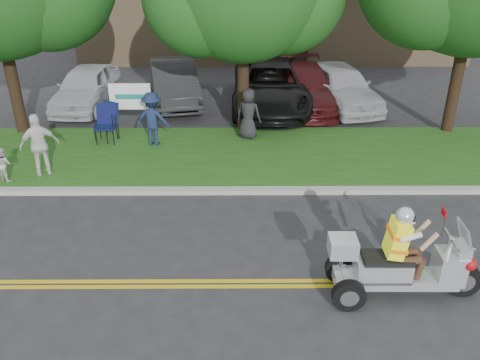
{
  "coord_description": "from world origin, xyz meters",
  "views": [
    {
      "loc": [
        0.32,
        -8.08,
        6.17
      ],
      "look_at": [
        0.38,
        2.0,
        0.91
      ],
      "focal_mm": 38.0,
      "sensor_mm": 36.0,
      "label": 1
    }
  ],
  "objects_px": {
    "trike_scooter": "(398,266)",
    "parked_car_far_right": "(340,86)",
    "parked_car_far_left": "(86,87)",
    "parked_car_right": "(305,87)",
    "parked_car_left": "(174,82)",
    "lawn_chair_a": "(108,119)",
    "lawn_chair_b": "(106,121)",
    "spectator_adult_right": "(40,145)",
    "parked_car_mid": "(270,86)"
  },
  "relations": [
    {
      "from": "parked_car_far_left",
      "to": "parked_car_mid",
      "type": "relative_size",
      "value": 0.74
    },
    {
      "from": "parked_car_far_left",
      "to": "parked_car_right",
      "type": "xyz_separation_m",
      "value": [
        7.87,
        -0.02,
        -0.02
      ]
    },
    {
      "from": "trike_scooter",
      "to": "parked_car_far_left",
      "type": "bearing_deg",
      "value": 128.89
    },
    {
      "from": "trike_scooter",
      "to": "parked_car_left",
      "type": "relative_size",
      "value": 0.62
    },
    {
      "from": "lawn_chair_a",
      "to": "lawn_chair_b",
      "type": "height_order",
      "value": "lawn_chair_a"
    },
    {
      "from": "trike_scooter",
      "to": "parked_car_mid",
      "type": "xyz_separation_m",
      "value": [
        -1.67,
        10.31,
        0.14
      ]
    },
    {
      "from": "parked_car_far_left",
      "to": "parked_car_left",
      "type": "bearing_deg",
      "value": 13.06
    },
    {
      "from": "parked_car_mid",
      "to": "parked_car_far_left",
      "type": "bearing_deg",
      "value": -179.61
    },
    {
      "from": "spectator_adult_right",
      "to": "parked_car_left",
      "type": "bearing_deg",
      "value": -138.06
    },
    {
      "from": "trike_scooter",
      "to": "spectator_adult_right",
      "type": "height_order",
      "value": "trike_scooter"
    },
    {
      "from": "parked_car_mid",
      "to": "trike_scooter",
      "type": "bearing_deg",
      "value": -79.36
    },
    {
      "from": "lawn_chair_a",
      "to": "lawn_chair_b",
      "type": "relative_size",
      "value": 1.01
    },
    {
      "from": "parked_car_far_left",
      "to": "parked_car_left",
      "type": "relative_size",
      "value": 0.92
    },
    {
      "from": "lawn_chair_b",
      "to": "spectator_adult_right",
      "type": "distance_m",
      "value": 2.56
    },
    {
      "from": "parked_car_left",
      "to": "parked_car_far_left",
      "type": "bearing_deg",
      "value": 178.33
    },
    {
      "from": "parked_car_far_left",
      "to": "parked_car_right",
      "type": "relative_size",
      "value": 0.88
    },
    {
      "from": "parked_car_far_left",
      "to": "parked_car_far_right",
      "type": "height_order",
      "value": "parked_car_far_right"
    },
    {
      "from": "lawn_chair_a",
      "to": "parked_car_right",
      "type": "relative_size",
      "value": 0.24
    },
    {
      "from": "lawn_chair_b",
      "to": "spectator_adult_right",
      "type": "bearing_deg",
      "value": -116.06
    },
    {
      "from": "trike_scooter",
      "to": "parked_car_far_left",
      "type": "xyz_separation_m",
      "value": [
        -8.28,
        10.43,
        0.07
      ]
    },
    {
      "from": "trike_scooter",
      "to": "lawn_chair_a",
      "type": "xyz_separation_m",
      "value": [
        -6.75,
        7.18,
        0.09
      ]
    },
    {
      "from": "spectator_adult_right",
      "to": "parked_car_left",
      "type": "xyz_separation_m",
      "value": [
        2.76,
        6.21,
        -0.19
      ]
    },
    {
      "from": "parked_car_right",
      "to": "parked_car_left",
      "type": "bearing_deg",
      "value": 172.5
    },
    {
      "from": "spectator_adult_right",
      "to": "trike_scooter",
      "type": "bearing_deg",
      "value": 125.13
    },
    {
      "from": "lawn_chair_b",
      "to": "parked_car_right",
      "type": "bearing_deg",
      "value": 29.3
    },
    {
      "from": "parked_car_mid",
      "to": "parked_car_right",
      "type": "distance_m",
      "value": 1.27
    },
    {
      "from": "lawn_chair_a",
      "to": "parked_car_far_right",
      "type": "distance_m",
      "value": 8.23
    },
    {
      "from": "lawn_chair_a",
      "to": "parked_car_far_right",
      "type": "xyz_separation_m",
      "value": [
        7.58,
        3.2,
        0.02
      ]
    },
    {
      "from": "parked_car_mid",
      "to": "parked_car_right",
      "type": "xyz_separation_m",
      "value": [
        1.26,
        0.1,
        -0.09
      ]
    },
    {
      "from": "spectator_adult_right",
      "to": "parked_car_far_right",
      "type": "distance_m",
      "value": 10.43
    },
    {
      "from": "parked_car_far_right",
      "to": "lawn_chair_a",
      "type": "bearing_deg",
      "value": -171.29
    },
    {
      "from": "trike_scooter",
      "to": "parked_car_left",
      "type": "distance_m",
      "value": 12.1
    },
    {
      "from": "lawn_chair_b",
      "to": "spectator_adult_right",
      "type": "xyz_separation_m",
      "value": [
        -1.17,
        -2.27,
        0.2
      ]
    },
    {
      "from": "trike_scooter",
      "to": "parked_car_mid",
      "type": "height_order",
      "value": "trike_scooter"
    },
    {
      "from": "lawn_chair_b",
      "to": "parked_car_right",
      "type": "height_order",
      "value": "parked_car_right"
    },
    {
      "from": "parked_car_left",
      "to": "parked_car_right",
      "type": "relative_size",
      "value": 0.95
    },
    {
      "from": "parked_car_far_left",
      "to": "parked_car_far_right",
      "type": "relative_size",
      "value": 0.94
    },
    {
      "from": "lawn_chair_b",
      "to": "parked_car_mid",
      "type": "xyz_separation_m",
      "value": [
        5.1,
        3.31,
        0.05
      ]
    },
    {
      "from": "lawn_chair_b",
      "to": "parked_car_far_right",
      "type": "distance_m",
      "value": 8.31
    },
    {
      "from": "parked_car_left",
      "to": "parked_car_far_right",
      "type": "relative_size",
      "value": 1.02
    },
    {
      "from": "lawn_chair_b",
      "to": "parked_car_far_left",
      "type": "height_order",
      "value": "parked_car_far_left"
    },
    {
      "from": "lawn_chair_b",
      "to": "parked_car_far_right",
      "type": "xyz_separation_m",
      "value": [
        7.6,
        3.37,
        0.03
      ]
    },
    {
      "from": "lawn_chair_a",
      "to": "parked_car_far_left",
      "type": "xyz_separation_m",
      "value": [
        -1.53,
        3.26,
        -0.02
      ]
    },
    {
      "from": "spectator_adult_right",
      "to": "parked_car_far_left",
      "type": "height_order",
      "value": "spectator_adult_right"
    },
    {
      "from": "spectator_adult_right",
      "to": "parked_car_left",
      "type": "relative_size",
      "value": 0.37
    },
    {
      "from": "trike_scooter",
      "to": "parked_car_left",
      "type": "bearing_deg",
      "value": 115.74
    },
    {
      "from": "trike_scooter",
      "to": "parked_car_far_right",
      "type": "relative_size",
      "value": 0.63
    },
    {
      "from": "lawn_chair_b",
      "to": "trike_scooter",
      "type": "bearing_deg",
      "value": -44.87
    },
    {
      "from": "parked_car_far_left",
      "to": "spectator_adult_right",
      "type": "bearing_deg",
      "value": -82.75
    },
    {
      "from": "lawn_chair_a",
      "to": "parked_car_far_right",
      "type": "height_order",
      "value": "parked_car_far_right"
    }
  ]
}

